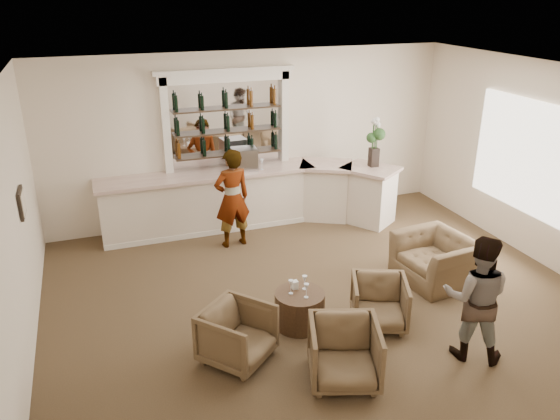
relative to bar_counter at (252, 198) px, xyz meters
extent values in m
plane|color=brown|center=(0.16, -3.00, -0.57)|extent=(8.00, 8.00, 0.00)
cube|color=#F0DFC7|center=(0.16, 0.50, 1.08)|extent=(8.00, 0.04, 3.30)
cube|color=#F0DFC7|center=(-3.84, -3.00, 1.08)|extent=(0.04, 7.00, 3.30)
cube|color=#F0DFC7|center=(4.16, -3.00, 1.08)|extent=(0.04, 7.00, 3.30)
cube|color=silver|center=(0.16, -3.00, 2.73)|extent=(8.00, 7.00, 0.04)
cube|color=white|center=(4.13, -2.50, 1.13)|extent=(0.05, 2.40, 1.90)
cube|color=black|center=(-3.81, -1.80, 1.08)|extent=(0.04, 0.46, 0.38)
cube|color=beige|center=(-3.78, -1.80, 1.08)|extent=(0.01, 0.38, 0.30)
cube|color=white|center=(-0.84, 0.15, -0.03)|extent=(4.00, 0.70, 1.08)
cube|color=beige|center=(-0.84, 0.13, 0.54)|extent=(4.10, 0.82, 0.06)
cube|color=white|center=(1.51, -0.08, -0.03)|extent=(1.12, 1.04, 1.08)
cube|color=beige|center=(1.51, -0.10, 0.54)|extent=(1.27, 1.19, 0.06)
cube|color=white|center=(2.21, -0.60, -0.03)|extent=(1.08, 1.14, 1.08)
cube|color=beige|center=(2.21, -0.62, 0.54)|extent=(1.24, 1.29, 0.06)
cube|color=silver|center=(-0.84, -0.18, -0.52)|extent=(4.00, 0.06, 0.10)
cube|color=white|center=(-0.34, 0.48, 1.38)|extent=(2.15, 0.02, 1.65)
cube|color=silver|center=(-1.49, 0.42, 0.88)|extent=(0.14, 0.16, 2.90)
cube|color=silver|center=(0.81, 0.42, 0.88)|extent=(0.14, 0.16, 2.90)
cube|color=silver|center=(-0.34, 0.42, 2.27)|extent=(2.52, 0.16, 0.18)
cube|color=silver|center=(-0.34, 0.42, 2.39)|extent=(2.64, 0.20, 0.08)
cube|color=#332619|center=(-0.34, 0.37, 0.81)|extent=(2.05, 0.20, 0.03)
cube|color=#332619|center=(-0.34, 0.37, 1.25)|extent=(2.05, 0.20, 0.03)
cube|color=#332619|center=(-0.34, 0.37, 1.69)|extent=(2.05, 0.20, 0.03)
cylinder|color=#49311F|center=(-0.39, -3.50, -0.32)|extent=(0.69, 0.69, 0.50)
imported|color=gray|center=(-0.58, -0.72, 0.33)|extent=(0.71, 0.52, 1.81)
imported|color=gray|center=(1.40, -4.84, 0.26)|extent=(1.02, 0.98, 1.66)
imported|color=brown|center=(-1.40, -3.94, -0.21)|extent=(1.11, 1.12, 0.73)
imported|color=brown|center=(-0.32, -4.74, -0.19)|extent=(1.04, 1.05, 0.76)
imported|color=brown|center=(0.65, -3.86, -0.23)|extent=(0.98, 0.99, 0.69)
imported|color=brown|center=(2.09, -3.07, -0.20)|extent=(1.14, 1.26, 0.75)
cube|color=#ABABAF|center=(-0.12, 0.09, 0.78)|extent=(0.51, 0.45, 0.42)
cube|color=black|center=(2.30, -0.55, 0.75)|extent=(0.16, 0.16, 0.36)
cube|color=white|center=(-0.41, -3.36, -0.01)|extent=(0.08, 0.08, 0.12)
camera|label=1|loc=(-2.81, -9.47, 3.81)|focal=35.00mm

